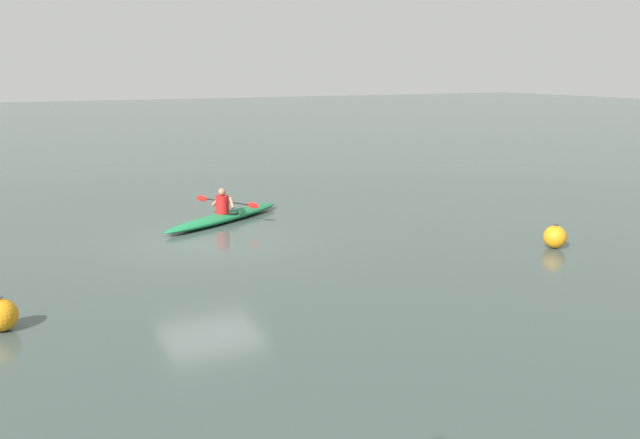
{
  "coord_description": "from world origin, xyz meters",
  "views": [
    {
      "loc": [
        4.76,
        15.86,
        4.27
      ],
      "look_at": [
        -1.27,
        3.72,
        1.23
      ],
      "focal_mm": 38.0,
      "sensor_mm": 36.0,
      "label": 1
    }
  ],
  "objects_px": {
    "mooring_buoy_red_near": "(555,237)",
    "kayaker": "(223,203)",
    "kayak": "(225,217)",
    "mooring_buoy_white_far": "(1,315)"
  },
  "relations": [
    {
      "from": "kayaker",
      "to": "mooring_buoy_white_far",
      "type": "relative_size",
      "value": 3.44
    },
    {
      "from": "mooring_buoy_white_far",
      "to": "mooring_buoy_red_near",
      "type": "height_order",
      "value": "mooring_buoy_red_near"
    },
    {
      "from": "kayaker",
      "to": "mooring_buoy_red_near",
      "type": "relative_size",
      "value": 3.41
    },
    {
      "from": "mooring_buoy_white_far",
      "to": "mooring_buoy_red_near",
      "type": "distance_m",
      "value": 12.19
    },
    {
      "from": "kayaker",
      "to": "mooring_buoy_white_far",
      "type": "bearing_deg",
      "value": 46.32
    },
    {
      "from": "kayaker",
      "to": "mooring_buoy_red_near",
      "type": "bearing_deg",
      "value": 134.79
    },
    {
      "from": "mooring_buoy_red_near",
      "to": "kayaker",
      "type": "bearing_deg",
      "value": -45.21
    },
    {
      "from": "kayak",
      "to": "mooring_buoy_red_near",
      "type": "distance_m",
      "value": 8.9
    },
    {
      "from": "kayak",
      "to": "mooring_buoy_white_far",
      "type": "height_order",
      "value": "mooring_buoy_white_far"
    },
    {
      "from": "kayak",
      "to": "kayaker",
      "type": "relative_size",
      "value": 2.14
    }
  ]
}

